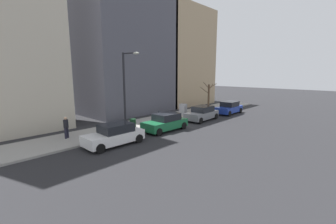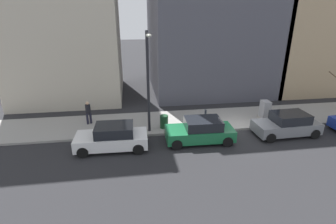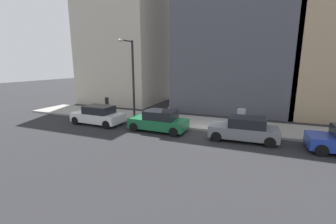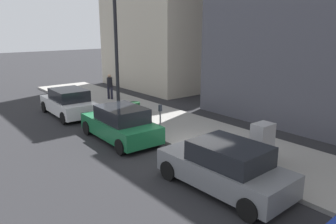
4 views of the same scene
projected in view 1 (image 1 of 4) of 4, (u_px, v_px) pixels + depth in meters
name	position (u px, v px, depth m)	size (l,w,h in m)	color
ground_plane	(179.00, 123.00, 23.07)	(120.00, 120.00, 0.00)	#232326
sidewalk	(164.00, 119.00, 24.39)	(4.00, 36.00, 0.15)	gray
parked_car_blue	(229.00, 108.00, 28.09)	(2.01, 4.24, 1.52)	#1E389E
parked_car_grey	(202.00, 113.00, 24.20)	(2.05, 4.26, 1.52)	slate
parked_car_green	(165.00, 122.00, 19.86)	(2.01, 4.24, 1.52)	#196038
parked_car_white	(114.00, 135.00, 15.88)	(2.02, 4.25, 1.52)	white
parking_meter	(159.00, 116.00, 21.44)	(0.14, 0.10, 1.35)	slate
utility_box	(183.00, 110.00, 25.48)	(0.83, 0.61, 1.43)	#A8A399
streetlamp	(126.00, 86.00, 18.04)	(1.97, 0.32, 6.50)	black
bare_tree	(209.00, 95.00, 31.45)	(1.59, 2.17, 3.65)	brown
trash_bin	(133.00, 124.00, 19.80)	(0.56, 0.56, 0.90)	#14381E
pedestrian_near_meter	(66.00, 126.00, 16.92)	(0.36, 0.37, 1.66)	#1E1E2D
office_tower_left	(173.00, 58.00, 36.81)	(10.16, 10.16, 14.84)	tan
office_block_center	(117.00, 41.00, 29.39)	(11.34, 11.34, 18.37)	#4C4C56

